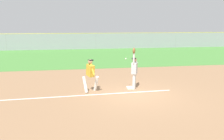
# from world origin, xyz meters

# --- Properties ---
(ground_plane) EXTENTS (69.45, 69.45, 0.00)m
(ground_plane) POSITION_xyz_m (0.00, 0.00, 0.00)
(ground_plane) COLOR #936D4C
(outfield_grass) EXTENTS (47.11, 14.34, 0.01)m
(outfield_grass) POSITION_xyz_m (0.00, 14.18, 0.01)
(outfield_grass) COLOR #478438
(outfield_grass) RESTS_ON ground_plane
(chalk_foul_line) EXTENTS (12.00, 0.54, 0.01)m
(chalk_foul_line) POSITION_xyz_m (-4.03, 0.22, 0.00)
(chalk_foul_line) COLOR white
(chalk_foul_line) RESTS_ON ground_plane
(first_base) EXTENTS (0.38, 0.38, 0.08)m
(first_base) POSITION_xyz_m (-0.03, 1.12, 0.04)
(first_base) COLOR white
(first_base) RESTS_ON ground_plane
(fielder) EXTENTS (0.49, 0.85, 2.28)m
(fielder) POSITION_xyz_m (0.15, 1.01, 1.12)
(fielder) COLOR silver
(fielder) RESTS_ON ground_plane
(runner) EXTENTS (0.89, 0.80, 1.72)m
(runner) POSITION_xyz_m (-2.24, 0.81, 1.00)
(runner) COLOR white
(runner) RESTS_ON ground_plane
(baseball) EXTENTS (0.07, 0.07, 0.07)m
(baseball) POSITION_xyz_m (-0.35, 0.92, 1.70)
(baseball) COLOR white
(outfield_fence) EXTENTS (47.19, 0.08, 2.21)m
(outfield_fence) POSITION_xyz_m (0.00, 21.35, 1.10)
(outfield_fence) COLOR #93999E
(outfield_fence) RESTS_ON ground_plane
(parked_car_green) EXTENTS (4.52, 2.35, 1.25)m
(parked_car_green) POSITION_xyz_m (-5.35, 24.90, 0.67)
(parked_car_green) COLOR #1E6B33
(parked_car_green) RESTS_ON ground_plane
(parked_car_white) EXTENTS (4.59, 2.50, 1.25)m
(parked_car_white) POSITION_xyz_m (0.91, 24.58, 0.67)
(parked_car_white) COLOR white
(parked_car_white) RESTS_ON ground_plane
(parked_car_blue) EXTENTS (4.54, 2.39, 1.25)m
(parked_car_blue) POSITION_xyz_m (7.64, 25.04, 0.67)
(parked_car_blue) COLOR #23389E
(parked_car_blue) RESTS_ON ground_plane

